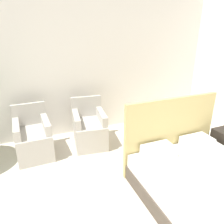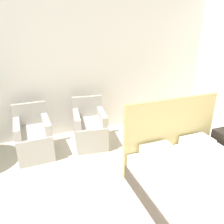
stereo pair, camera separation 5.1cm
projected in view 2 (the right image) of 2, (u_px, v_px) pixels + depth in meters
wall_back at (80, 63)px, 4.26m from camera, size 10.00×0.06×2.90m
bed at (210, 190)px, 2.69m from camera, size 1.55×1.98×1.16m
armchair_near_window_left at (34, 139)px, 3.77m from camera, size 0.59×0.71×0.87m
armchair_near_window_right at (90, 130)px, 4.11m from camera, size 0.66×0.77×0.87m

